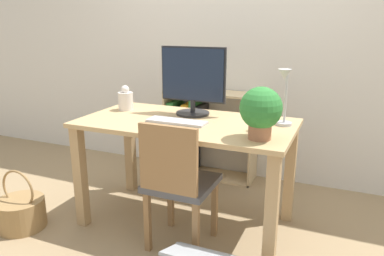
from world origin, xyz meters
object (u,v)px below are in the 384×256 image
(keyboard, at_px, (177,122))
(potted_plant, at_px, (261,110))
(monitor, at_px, (193,79))
(vase, at_px, (126,100))
(basket, at_px, (21,212))
(chair, at_px, (178,181))
(bookshelf, at_px, (195,134))
(desk_lamp, at_px, (285,92))

(keyboard, height_order, potted_plant, potted_plant)
(keyboard, bearing_deg, monitor, 88.59)
(vase, xyz_separation_m, basket, (-0.48, -0.64, -0.72))
(chair, distance_m, bookshelf, 1.24)
(monitor, xyz_separation_m, potted_plant, (0.58, -0.39, -0.09))
(vase, bearing_deg, potted_plant, -16.26)
(monitor, height_order, potted_plant, monitor)
(basket, bearing_deg, desk_lamp, 20.36)
(chair, bearing_deg, bookshelf, 111.05)
(monitor, distance_m, potted_plant, 0.70)
(chair, bearing_deg, desk_lamp, 40.39)
(desk_lamp, distance_m, bookshelf, 1.34)
(keyboard, distance_m, potted_plant, 0.62)
(vase, bearing_deg, keyboard, -19.86)
(bookshelf, bearing_deg, basket, -117.97)
(basket, bearing_deg, keyboard, 24.70)
(bookshelf, bearing_deg, chair, -72.17)
(vase, relative_size, chair, 0.22)
(vase, bearing_deg, basket, -127.00)
(chair, bearing_deg, vase, 148.65)
(vase, relative_size, potted_plant, 0.62)
(chair, bearing_deg, basket, -166.33)
(potted_plant, bearing_deg, vase, 163.74)
(monitor, relative_size, vase, 2.58)
(vase, distance_m, potted_plant, 1.14)
(bookshelf, height_order, basket, bookshelf)
(keyboard, bearing_deg, bookshelf, 105.52)
(keyboard, bearing_deg, potted_plant, -12.99)
(chair, relative_size, basket, 1.96)
(desk_lamp, relative_size, bookshelf, 0.45)
(keyboard, relative_size, chair, 0.48)
(bookshelf, bearing_deg, monitor, -68.50)
(desk_lamp, bearing_deg, monitor, 171.16)
(desk_lamp, xyz_separation_m, basket, (-1.65, -0.61, -0.86))
(monitor, xyz_separation_m, bookshelf, (-0.26, 0.67, -0.63))
(chair, distance_m, basket, 1.19)
(potted_plant, bearing_deg, desk_lamp, 75.29)
(potted_plant, distance_m, chair, 0.66)
(potted_plant, relative_size, chair, 0.35)
(bookshelf, bearing_deg, keyboard, -74.48)
(potted_plant, relative_size, bookshelf, 0.36)
(basket, bearing_deg, bookshelf, 62.03)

